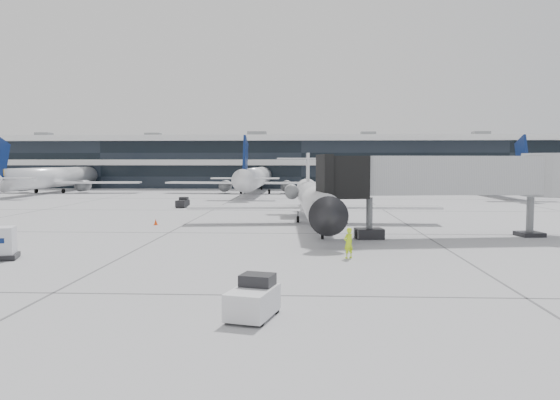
{
  "coord_description": "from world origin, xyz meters",
  "views": [
    {
      "loc": [
        0.84,
        -42.62,
        5.64
      ],
      "look_at": [
        -1.17,
        0.58,
        2.6
      ],
      "focal_mm": 35.0,
      "sensor_mm": 36.0,
      "label": 1
    }
  ],
  "objects_px": {
    "baggage_tug": "(253,299)",
    "jet_bridge": "(463,176)",
    "regional_jet": "(314,199)",
    "ramp_worker": "(348,243)"
  },
  "relations": [
    {
      "from": "jet_bridge",
      "to": "ramp_worker",
      "type": "xyz_separation_m",
      "value": [
        -9.17,
        -9.3,
        -3.68
      ]
    },
    {
      "from": "regional_jet",
      "to": "jet_bridge",
      "type": "height_order",
      "value": "regional_jet"
    },
    {
      "from": "regional_jet",
      "to": "ramp_worker",
      "type": "xyz_separation_m",
      "value": [
        1.74,
        -17.62,
        -1.36
      ]
    },
    {
      "from": "regional_jet",
      "to": "baggage_tug",
      "type": "relative_size",
      "value": 10.84
    },
    {
      "from": "ramp_worker",
      "to": "baggage_tug",
      "type": "distance_m",
      "value": 13.19
    },
    {
      "from": "ramp_worker",
      "to": "baggage_tug",
      "type": "xyz_separation_m",
      "value": [
        -4.4,
        -12.43,
        -0.22
      ]
    },
    {
      "from": "jet_bridge",
      "to": "baggage_tug",
      "type": "bearing_deg",
      "value": -130.52
    },
    {
      "from": "jet_bridge",
      "to": "baggage_tug",
      "type": "height_order",
      "value": "jet_bridge"
    },
    {
      "from": "baggage_tug",
      "to": "jet_bridge",
      "type": "bearing_deg",
      "value": 72.68
    },
    {
      "from": "regional_jet",
      "to": "baggage_tug",
      "type": "xyz_separation_m",
      "value": [
        -2.67,
        -30.05,
        -1.58
      ]
    }
  ]
}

